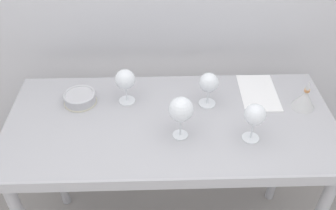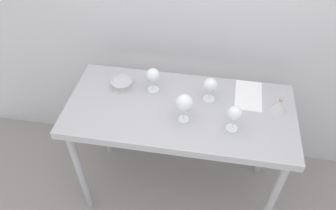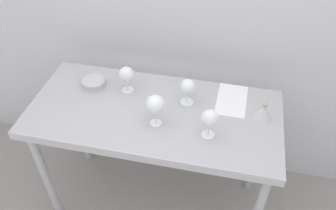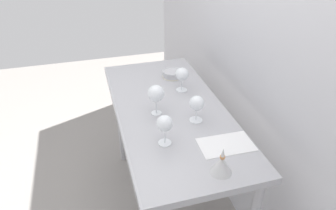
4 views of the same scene
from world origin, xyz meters
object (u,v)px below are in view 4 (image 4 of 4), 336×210
Objects in this scene: tasting_bowl at (172,73)px; wine_glass_near_center at (156,94)px; decanter_funnel at (222,165)px; wine_glass_far_left at (182,75)px; wine_glass_near_right at (165,124)px; wine_glass_far_right at (197,104)px; tasting_sheet_upper at (226,144)px.

wine_glass_near_center is at bearing -27.50° from tasting_bowl.
wine_glass_far_left is at bearing 175.35° from decanter_funnel.
wine_glass_far_right is (-0.15, 0.23, -0.01)m from wine_glass_near_right.
wine_glass_far_right reaches higher than decanter_funnel.
wine_glass_near_center is 0.50m from tasting_bowl.
wine_glass_near_right is at bearing -19.38° from tasting_bowl.
tasting_bowl is (-0.57, 0.03, -0.08)m from wine_glass_far_right.
wine_glass_far_right is 0.28m from tasting_sheet_upper.
decanter_funnel is at bearing -3.47° from tasting_bowl.
wine_glass_near_right is at bearing -106.67° from tasting_sheet_upper.
wine_glass_near_right is 1.20× the size of decanter_funnel.
tasting_bowl is at bearing 160.62° from wine_glass_near_right.
wine_glass_far_right is at bearing -4.79° from wine_glass_far_left.
wine_glass_near_right reaches higher than wine_glass_far_right.
tasting_bowl is at bearing 152.50° from wine_glass_near_center.
wine_glass_near_right reaches higher than tasting_bowl.
wine_glass_near_right is at bearing -144.63° from decanter_funnel.
tasting_bowl is at bearing -175.22° from tasting_sheet_upper.
decanter_funnel is (0.27, 0.19, -0.08)m from wine_glass_near_right.
wine_glass_far_right is at bearing 56.71° from wine_glass_near_center.
wine_glass_far_right is 0.97× the size of wine_glass_far_left.
decanter_funnel is at bearing -4.53° from wine_glass_far_right.
tasting_sheet_upper is at bearing 3.32° from tasting_bowl.
wine_glass_near_right is 0.57m from wine_glass_far_left.
tasting_sheet_upper is (0.38, 0.27, -0.13)m from wine_glass_near_center.
tasting_bowl is at bearing -179.01° from wine_glass_far_left.
wine_glass_far_right is 1.09× the size of tasting_bowl.
wine_glass_near_right is 0.34m from decanter_funnel.
tasting_bowl is (-0.44, 0.23, -0.11)m from wine_glass_near_center.
wine_glass_near_right is at bearing -26.68° from wine_glass_far_left.
tasting_sheet_upper is (0.25, 0.07, -0.11)m from wine_glass_far_right.
wine_glass_near_center is at bearing -123.29° from wine_glass_far_right.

